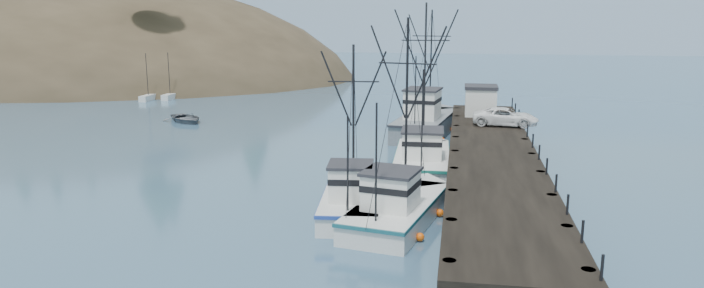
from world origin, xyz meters
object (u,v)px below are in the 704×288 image
pier (493,156)px  pickup_truck (506,117)px  trawler_far (422,158)px  trawler_mid (352,199)px  work_vessel (426,121)px  trawler_near (399,206)px  motorboat (186,122)px  pier_shed (481,100)px

pier → pickup_truck: size_ratio=8.07×
pier → trawler_far: bearing=153.6°
trawler_mid → work_vessel: work_vessel is taller
trawler_near → motorboat: trawler_near is taller
pier → motorboat: pier is taller
pickup_truck → pier_shed: bearing=27.0°
trawler_far → pickup_truck: bearing=51.1°
trawler_far → pier: bearing=-26.4°
work_vessel → pickup_truck: bearing=-38.2°
trawler_mid → trawler_far: trawler_far is taller
trawler_near → work_vessel: (0.09, 25.76, 0.41)m
pier → trawler_mid: trawler_mid is taller
trawler_mid → pier_shed: 25.97m
trawler_mid → pickup_truck: bearing=63.0°
pier_shed → pickup_truck: (1.96, -5.25, -0.66)m
trawler_near → pier: bearing=60.5°
pier → trawler_far: (-4.99, 2.48, -0.87)m
trawler_mid → work_vessel: size_ratio=0.71×
pier → pier_shed: pier_shed is taller
work_vessel → motorboat: bearing=174.7°
trawler_mid → pickup_truck: 21.81m
pier → trawler_mid: (-8.38, -8.81, -0.87)m
pier → trawler_far: 5.64m
work_vessel → pickup_truck: (6.95, -5.46, 1.53)m
pier → trawler_near: size_ratio=3.81×
pickup_truck → motorboat: bearing=83.0°
work_vessel → pier_shed: work_vessel is taller
pier_shed → motorboat: 30.86m
pier_shed → motorboat: bearing=175.1°
trawler_mid → pier: bearing=46.5°
trawler_mid → trawler_far: (3.39, 11.29, 0.00)m
trawler_mid → pier_shed: trawler_mid is taller
trawler_far → pickup_truck: trawler_far is taller
pier → pier_shed: (-0.46, 15.78, 1.73)m
pickup_truck → work_vessel: bearing=58.4°
trawler_far → pickup_truck: size_ratio=2.29×
motorboat → trawler_mid: bearing=-96.3°
trawler_near → pier_shed: 26.17m
motorboat → work_vessel: bearing=-51.4°
pier → pickup_truck: bearing=81.9°
pier → trawler_near: (-5.53, -9.76, -0.87)m
trawler_far → pier_shed: 14.29m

